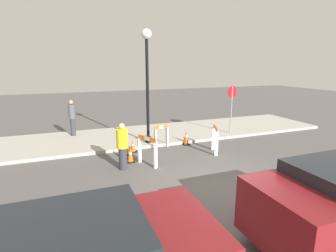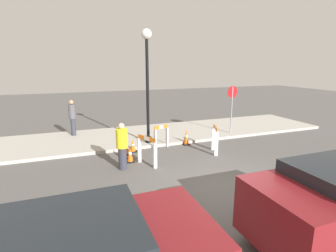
% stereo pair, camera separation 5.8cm
% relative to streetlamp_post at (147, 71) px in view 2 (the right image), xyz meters
% --- Properties ---
extents(ground_plane, '(60.00, 60.00, 0.00)m').
position_rel_streetlamp_post_xyz_m(ground_plane, '(0.97, -4.98, -3.29)').
color(ground_plane, '#565451').
extents(sidewalk_slab, '(18.00, 3.87, 0.13)m').
position_rel_streetlamp_post_xyz_m(sidewalk_slab, '(0.97, 1.45, -3.22)').
color(sidewalk_slab, '#ADA89E').
rests_on(sidewalk_slab, ground_plane).
extents(streetlamp_post, '(0.44, 0.44, 4.88)m').
position_rel_streetlamp_post_xyz_m(streetlamp_post, '(0.00, 0.00, 0.00)').
color(streetlamp_post, black).
rests_on(streetlamp_post, sidewalk_slab).
extents(stop_sign, '(0.60, 0.10, 2.40)m').
position_rel_streetlamp_post_xyz_m(stop_sign, '(4.42, 0.08, -1.55)').
color(stop_sign, gray).
rests_on(stop_sign, sidewalk_slab).
extents(barricade_0, '(0.71, 0.35, 1.02)m').
position_rel_streetlamp_post_xyz_m(barricade_0, '(0.39, -0.63, -2.75)').
color(barricade_0, white).
rests_on(barricade_0, ground_plane).
extents(barricade_1, '(0.51, 0.88, 1.08)m').
position_rel_streetlamp_post_xyz_m(barricade_1, '(-0.75, -2.33, -2.70)').
color(barricade_1, white).
rests_on(barricade_1, ground_plane).
extents(barricade_2, '(0.41, 0.79, 1.13)m').
position_rel_streetlamp_post_xyz_m(barricade_2, '(2.25, -2.01, -2.68)').
color(barricade_2, white).
rests_on(barricade_2, ground_plane).
extents(traffic_cone_0, '(0.30, 0.30, 0.61)m').
position_rel_streetlamp_post_xyz_m(traffic_cone_0, '(-1.26, -1.81, -3.00)').
color(traffic_cone_0, black).
rests_on(traffic_cone_0, ground_plane).
extents(traffic_cone_1, '(0.30, 0.30, 0.47)m').
position_rel_streetlamp_post_xyz_m(traffic_cone_1, '(-1.20, -0.92, -3.07)').
color(traffic_cone_1, black).
rests_on(traffic_cone_1, ground_plane).
extents(traffic_cone_2, '(0.30, 0.30, 0.72)m').
position_rel_streetlamp_post_xyz_m(traffic_cone_2, '(1.62, -0.58, -2.94)').
color(traffic_cone_2, black).
rests_on(traffic_cone_2, ground_plane).
extents(traffic_cone_3, '(0.30, 0.30, 0.54)m').
position_rel_streetlamp_post_xyz_m(traffic_cone_3, '(-0.89, -0.69, -3.03)').
color(traffic_cone_3, black).
rests_on(traffic_cone_3, ground_plane).
extents(traffic_cone_4, '(0.30, 0.30, 0.58)m').
position_rel_streetlamp_post_xyz_m(traffic_cone_4, '(-1.41, -1.33, -3.01)').
color(traffic_cone_4, black).
rests_on(traffic_cone_4, ground_plane).
extents(person_worker, '(0.53, 0.53, 1.65)m').
position_rel_streetlamp_post_xyz_m(person_worker, '(-1.64, -2.38, -2.41)').
color(person_worker, '#33333D').
rests_on(person_worker, ground_plane).
extents(person_pedestrian, '(0.36, 0.36, 1.76)m').
position_rel_streetlamp_post_xyz_m(person_pedestrian, '(-3.14, 2.43, -2.20)').
color(person_pedestrian, '#33333D').
rests_on(person_pedestrian, sidewalk_slab).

